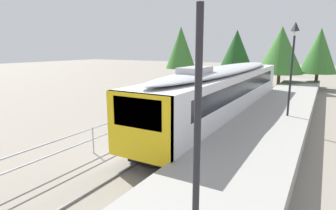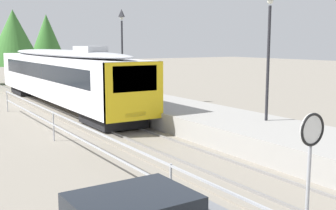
{
  "view_description": "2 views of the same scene",
  "coord_description": "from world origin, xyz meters",
  "px_view_note": "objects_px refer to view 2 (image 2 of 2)",
  "views": [
    {
      "loc": [
        5.77,
        12.18,
        4.82
      ],
      "look_at": [
        -1.0,
        23.97,
        2.0
      ],
      "focal_mm": 29.44,
      "sensor_mm": 36.0,
      "label": 1
    },
    {
      "loc": [
        -8.42,
        4.03,
        4.03
      ],
      "look_at": [
        0.4,
        17.97,
        1.6
      ],
      "focal_mm": 44.93,
      "sensor_mm": 36.0,
      "label": 2
    }
  ],
  "objects_px": {
    "speed_limit_sign": "(311,150)",
    "platform_lamp_mid_platform": "(269,28)",
    "platform_lamp_far_end": "(122,34)",
    "commuter_train": "(61,74)"
  },
  "relations": [
    {
      "from": "speed_limit_sign",
      "to": "platform_lamp_mid_platform",
      "type": "bearing_deg",
      "value": 49.08
    },
    {
      "from": "platform_lamp_far_end",
      "to": "commuter_train",
      "type": "bearing_deg",
      "value": 172.87
    },
    {
      "from": "platform_lamp_mid_platform",
      "to": "speed_limit_sign",
      "type": "height_order",
      "value": "platform_lamp_mid_platform"
    },
    {
      "from": "platform_lamp_mid_platform",
      "to": "platform_lamp_far_end",
      "type": "height_order",
      "value": "same"
    },
    {
      "from": "platform_lamp_mid_platform",
      "to": "speed_limit_sign",
      "type": "distance_m",
      "value": 9.99
    },
    {
      "from": "speed_limit_sign",
      "to": "platform_lamp_far_end",
      "type": "bearing_deg",
      "value": 72.86
    },
    {
      "from": "platform_lamp_mid_platform",
      "to": "platform_lamp_far_end",
      "type": "bearing_deg",
      "value": 90.0
    },
    {
      "from": "commuter_train",
      "to": "speed_limit_sign",
      "type": "bearing_deg",
      "value": -96.25
    },
    {
      "from": "commuter_train",
      "to": "platform_lamp_mid_platform",
      "type": "xyz_separation_m",
      "value": [
        4.03,
        -13.74,
        2.47
      ]
    },
    {
      "from": "platform_lamp_far_end",
      "to": "speed_limit_sign",
      "type": "distance_m",
      "value": 21.64
    }
  ]
}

